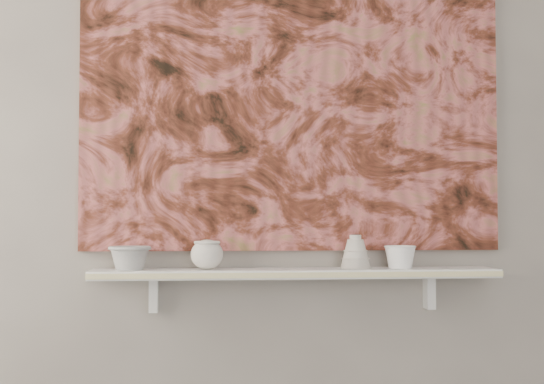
{
  "coord_description": "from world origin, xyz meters",
  "views": [
    {
      "loc": [
        -0.34,
        -1.09,
        1.09
      ],
      "look_at": [
        -0.09,
        1.49,
        1.19
      ],
      "focal_mm": 50.0,
      "sensor_mm": 36.0,
      "label": 1
    }
  ],
  "objects": [
    {
      "name": "bowl_white",
      "position": [
        0.37,
        1.51,
        0.97
      ],
      "size": [
        0.12,
        0.12,
        0.08
      ],
      "primitive_type": null,
      "rotation": [
        0.0,
        0.0,
        -0.09
      ],
      "color": "white",
      "rests_on": "shelf"
    },
    {
      "name": "bracket_left",
      "position": [
        -0.49,
        1.57,
        0.84
      ],
      "size": [
        0.03,
        0.06,
        0.12
      ],
      "primitive_type": "cube",
      "color": "white",
      "rests_on": "wall_back"
    },
    {
      "name": "bell_vessel",
      "position": [
        0.21,
        1.51,
        0.99
      ],
      "size": [
        0.13,
        0.13,
        0.12
      ],
      "primitive_type": null,
      "rotation": [
        0.0,
        0.0,
        -0.31
      ],
      "color": "beige",
      "rests_on": "shelf"
    },
    {
      "name": "bracket_right",
      "position": [
        0.49,
        1.57,
        0.84
      ],
      "size": [
        0.03,
        0.06,
        0.12
      ],
      "primitive_type": "cube",
      "color": "white",
      "rests_on": "wall_back"
    },
    {
      "name": "cup_cream",
      "position": [
        -0.31,
        1.51,
        0.98
      ],
      "size": [
        0.12,
        0.12,
        0.1
      ],
      "primitive_type": null,
      "rotation": [
        0.0,
        0.0,
        0.09
      ],
      "color": "silver",
      "rests_on": "shelf"
    },
    {
      "name": "house_motif",
      "position": [
        0.45,
        1.57,
        1.23
      ],
      "size": [
        0.09,
        0.0,
        0.08
      ],
      "primitive_type": "cube",
      "color": "black",
      "rests_on": "painting"
    },
    {
      "name": "shelf",
      "position": [
        0.0,
        1.51,
        0.92
      ],
      "size": [
        1.4,
        0.18,
        0.03
      ],
      "primitive_type": "cube",
      "color": "white",
      "rests_on": "wall_back"
    },
    {
      "name": "painting",
      "position": [
        0.0,
        1.59,
        1.54
      ],
      "size": [
        1.5,
        0.02,
        1.1
      ],
      "primitive_type": "cube",
      "color": "maroon",
      "rests_on": "wall_back"
    },
    {
      "name": "shelf_stripe",
      "position": [
        0.0,
        1.41,
        0.92
      ],
      "size": [
        1.4,
        0.01,
        0.02
      ],
      "primitive_type": "cube",
      "color": "beige",
      "rests_on": "shelf"
    },
    {
      "name": "wall_back",
      "position": [
        0.0,
        1.6,
        1.35
      ],
      "size": [
        3.6,
        0.0,
        3.6
      ],
      "primitive_type": "plane",
      "rotation": [
        1.57,
        0.0,
        0.0
      ],
      "color": "gray",
      "rests_on": "floor"
    },
    {
      "name": "bowl_grey",
      "position": [
        -0.57,
        1.51,
        0.97
      ],
      "size": [
        0.15,
        0.15,
        0.08
      ],
      "primitive_type": null,
      "rotation": [
        0.0,
        0.0,
        -0.01
      ],
      "color": "#9E9E9C",
      "rests_on": "shelf"
    }
  ]
}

